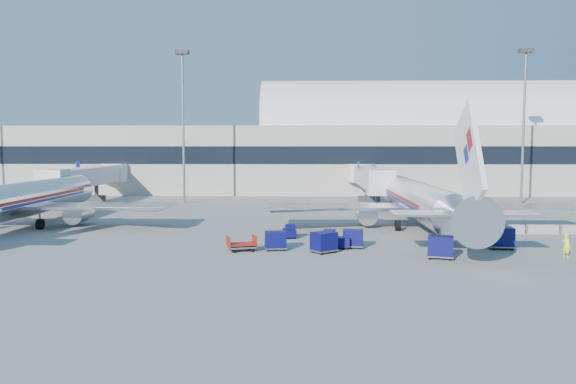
{
  "coord_description": "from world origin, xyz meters",
  "views": [
    {
      "loc": [
        -2.31,
        -53.23,
        8.7
      ],
      "look_at": [
        -3.83,
        6.0,
        3.73
      ],
      "focal_mm": 35.0,
      "sensor_mm": 36.0,
      "label": 1
    }
  ],
  "objects_px": {
    "jetbridge_mid": "(91,177)",
    "barrier_far": "(576,229)",
    "cart_train_a": "(353,238)",
    "tug_lead": "(335,240)",
    "tug_right": "(490,234)",
    "airliner_mid": "(19,200)",
    "mast_east": "(524,103)",
    "tug_left": "(290,232)",
    "cart_solo_near": "(441,247)",
    "barrier_near": "(508,229)",
    "cart_open_red": "(242,246)",
    "cart_train_c": "(276,240)",
    "jetbridge_near": "(369,177)",
    "mast_west": "(183,104)",
    "airliner_main": "(422,201)",
    "ramp_worker": "(566,245)",
    "cart_solo_far": "(501,237)",
    "barrier_mid": "(542,229)",
    "cart_train_b": "(324,242)"
  },
  "relations": [
    {
      "from": "tug_lead",
      "to": "tug_right",
      "type": "distance_m",
      "value": 14.55
    },
    {
      "from": "ramp_worker",
      "to": "mast_west",
      "type": "bearing_deg",
      "value": 19.85
    },
    {
      "from": "tug_lead",
      "to": "cart_train_a",
      "type": "xyz_separation_m",
      "value": [
        1.58,
        0.21,
        0.1
      ]
    },
    {
      "from": "barrier_mid",
      "to": "cart_solo_near",
      "type": "xyz_separation_m",
      "value": [
        -12.99,
        -12.46,
        0.48
      ]
    },
    {
      "from": "barrier_far",
      "to": "cart_train_a",
      "type": "height_order",
      "value": "cart_train_a"
    },
    {
      "from": "jetbridge_near",
      "to": "mast_west",
      "type": "distance_m",
      "value": 29.67
    },
    {
      "from": "cart_train_c",
      "to": "cart_solo_near",
      "type": "relative_size",
      "value": 0.86
    },
    {
      "from": "jetbridge_near",
      "to": "cart_solo_near",
      "type": "bearing_deg",
      "value": -89.01
    },
    {
      "from": "cart_train_c",
      "to": "ramp_worker",
      "type": "relative_size",
      "value": 1.05
    },
    {
      "from": "barrier_far",
      "to": "cart_solo_near",
      "type": "xyz_separation_m",
      "value": [
        -16.29,
        -12.46,
        0.48
      ]
    },
    {
      "from": "mast_east",
      "to": "tug_left",
      "type": "relative_size",
      "value": 10.41
    },
    {
      "from": "barrier_far",
      "to": "airliner_main",
      "type": "bearing_deg",
      "value": 170.26
    },
    {
      "from": "jetbridge_mid",
      "to": "barrier_far",
      "type": "height_order",
      "value": "jetbridge_mid"
    },
    {
      "from": "airliner_mid",
      "to": "cart_train_c",
      "type": "xyz_separation_m",
      "value": [
        27.48,
        -11.81,
        -2.1
      ]
    },
    {
      "from": "cart_solo_far",
      "to": "ramp_worker",
      "type": "xyz_separation_m",
      "value": [
        3.82,
        -3.46,
        -0.04
      ]
    },
    {
      "from": "cart_train_c",
      "to": "cart_solo_near",
      "type": "distance_m",
      "value": 13.21
    },
    {
      "from": "cart_train_c",
      "to": "cart_open_red",
      "type": "height_order",
      "value": "cart_train_c"
    },
    {
      "from": "barrier_far",
      "to": "tug_lead",
      "type": "height_order",
      "value": "tug_lead"
    },
    {
      "from": "jetbridge_mid",
      "to": "mast_east",
      "type": "relative_size",
      "value": 1.22
    },
    {
      "from": "cart_open_red",
      "to": "cart_solo_near",
      "type": "bearing_deg",
      "value": -27.81
    },
    {
      "from": "cart_train_a",
      "to": "cart_solo_near",
      "type": "height_order",
      "value": "cart_solo_near"
    },
    {
      "from": "tug_right",
      "to": "tug_left",
      "type": "distance_m",
      "value": 18.14
    },
    {
      "from": "jetbridge_mid",
      "to": "cart_train_a",
      "type": "height_order",
      "value": "jetbridge_mid"
    },
    {
      "from": "jetbridge_near",
      "to": "ramp_worker",
      "type": "height_order",
      "value": "jetbridge_near"
    },
    {
      "from": "tug_lead",
      "to": "cart_train_a",
      "type": "relative_size",
      "value": 1.34
    },
    {
      "from": "tug_right",
      "to": "cart_train_b",
      "type": "bearing_deg",
      "value": -128.34
    },
    {
      "from": "barrier_near",
      "to": "cart_train_c",
      "type": "distance_m",
      "value": 24.37
    },
    {
      "from": "barrier_near",
      "to": "tug_right",
      "type": "xyz_separation_m",
      "value": [
        -3.46,
        -4.87,
        0.23
      ]
    },
    {
      "from": "ramp_worker",
      "to": "airliner_mid",
      "type": "bearing_deg",
      "value": 50.17
    },
    {
      "from": "barrier_far",
      "to": "airliner_mid",
      "type": "bearing_deg",
      "value": 177.47
    },
    {
      "from": "cart_solo_near",
      "to": "barrier_mid",
      "type": "bearing_deg",
      "value": 58.03
    },
    {
      "from": "airliner_main",
      "to": "ramp_worker",
      "type": "distance_m",
      "value": 16.48
    },
    {
      "from": "airliner_mid",
      "to": "tug_lead",
      "type": "bearing_deg",
      "value": -18.54
    },
    {
      "from": "mast_east",
      "to": "cart_open_red",
      "type": "height_order",
      "value": "mast_east"
    },
    {
      "from": "cart_train_a",
      "to": "cart_solo_far",
      "type": "relative_size",
      "value": 0.87
    },
    {
      "from": "tug_left",
      "to": "ramp_worker",
      "type": "height_order",
      "value": "ramp_worker"
    },
    {
      "from": "cart_open_red",
      "to": "jetbridge_near",
      "type": "bearing_deg",
      "value": 50.87
    },
    {
      "from": "mast_east",
      "to": "cart_train_a",
      "type": "distance_m",
      "value": 47.82
    },
    {
      "from": "jetbridge_near",
      "to": "barrier_near",
      "type": "distance_m",
      "value": 30.82
    },
    {
      "from": "mast_west",
      "to": "mast_east",
      "type": "bearing_deg",
      "value": 0.0
    },
    {
      "from": "jetbridge_near",
      "to": "barrier_far",
      "type": "bearing_deg",
      "value": -59.45
    },
    {
      "from": "barrier_near",
      "to": "barrier_far",
      "type": "height_order",
      "value": "same"
    },
    {
      "from": "airliner_main",
      "to": "barrier_near",
      "type": "xyz_separation_m",
      "value": [
        8.0,
        -2.51,
        -2.48
      ]
    },
    {
      "from": "barrier_far",
      "to": "cart_solo_far",
      "type": "relative_size",
      "value": 1.35
    },
    {
      "from": "mast_east",
      "to": "cart_train_b",
      "type": "bearing_deg",
      "value": -128.55
    },
    {
      "from": "mast_west",
      "to": "barrier_near",
      "type": "relative_size",
      "value": 7.53
    },
    {
      "from": "barrier_far",
      "to": "cart_open_red",
      "type": "relative_size",
      "value": 1.11
    },
    {
      "from": "cart_train_c",
      "to": "tug_right",
      "type": "bearing_deg",
      "value": 3.17
    },
    {
      "from": "cart_train_b",
      "to": "cart_open_red",
      "type": "distance_m",
      "value": 6.76
    },
    {
      "from": "mast_west",
      "to": "cart_solo_far",
      "type": "relative_size",
      "value": 10.14
    }
  ]
}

